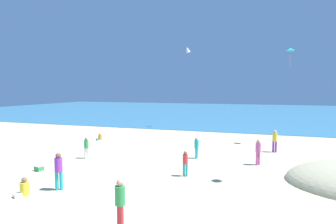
# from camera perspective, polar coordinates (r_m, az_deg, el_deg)

# --- Properties ---
(ground_plane) EXTENTS (120.00, 120.00, 0.00)m
(ground_plane) POSITION_cam_1_polar(r_m,az_deg,el_deg) (21.95, 2.39, -7.85)
(ground_plane) COLOR #C6B58C
(ocean_water) EXTENTS (120.00, 60.00, 0.05)m
(ocean_water) POSITION_cam_1_polar(r_m,az_deg,el_deg) (61.44, 12.96, 0.09)
(ocean_water) COLOR teal
(ocean_water) RESTS_ON ground_plane
(cooler_box) EXTENTS (0.49, 0.47, 0.30)m
(cooler_box) POSITION_cam_1_polar(r_m,az_deg,el_deg) (18.40, -24.49, -10.23)
(cooler_box) COLOR #339956
(cooler_box) RESTS_ON ground_plane
(person_0) EXTENTS (0.41, 0.41, 1.68)m
(person_0) POSITION_cam_1_polar(r_m,az_deg,el_deg) (22.82, 20.67, -5.18)
(person_0) COLOR purple
(person_0) RESTS_ON ground_plane
(person_1) EXTENTS (0.30, 0.30, 1.39)m
(person_1) POSITION_cam_1_polar(r_m,az_deg,el_deg) (15.65, 3.49, -9.94)
(person_1) COLOR #19ADB2
(person_1) RESTS_ON ground_plane
(person_2) EXTENTS (0.45, 0.45, 1.62)m
(person_2) POSITION_cam_1_polar(r_m,az_deg,el_deg) (18.70, 17.67, -7.34)
(person_2) COLOR #D8599E
(person_2) RESTS_ON ground_plane
(person_3) EXTENTS (0.61, 0.74, 0.83)m
(person_3) POSITION_cam_1_polar(r_m,az_deg,el_deg) (14.55, -27.03, -13.61)
(person_3) COLOR yellow
(person_3) RESTS_ON ground_plane
(person_4) EXTENTS (0.40, 0.40, 1.45)m
(person_4) POSITION_cam_1_polar(r_m,az_deg,el_deg) (20.30, -16.10, -6.64)
(person_4) COLOR white
(person_4) RESTS_ON ground_plane
(person_5) EXTENTS (0.49, 0.49, 1.74)m
(person_5) POSITION_cam_1_polar(r_m,az_deg,el_deg) (10.07, -9.60, -17.18)
(person_5) COLOR red
(person_5) RESTS_ON ground_plane
(person_6) EXTENTS (0.50, 0.61, 0.68)m
(person_6) POSITION_cam_1_polar(r_m,az_deg,el_deg) (27.34, -13.56, -4.96)
(person_6) COLOR orange
(person_6) RESTS_ON ground_plane
(person_7) EXTENTS (0.48, 0.48, 1.76)m
(person_7) POSITION_cam_1_polar(r_m,az_deg,el_deg) (14.46, -21.14, -10.60)
(person_7) COLOR #19ADB2
(person_7) RESTS_ON ground_plane
(person_8) EXTENTS (0.34, 0.34, 1.45)m
(person_8) POSITION_cam_1_polar(r_m,az_deg,el_deg) (19.61, 5.76, -6.88)
(person_8) COLOR #19ADB2
(person_8) RESTS_ON ground_plane
(kite_white) EXTENTS (0.94, 0.88, 1.35)m
(kite_white) POSITION_cam_1_polar(r_m,az_deg,el_deg) (35.13, 3.95, 12.38)
(kite_white) COLOR white
(kite_teal) EXTENTS (0.77, 0.75, 1.61)m
(kite_teal) POSITION_cam_1_polar(r_m,az_deg,el_deg) (26.35, 23.40, 11.45)
(kite_teal) COLOR #1EADAD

